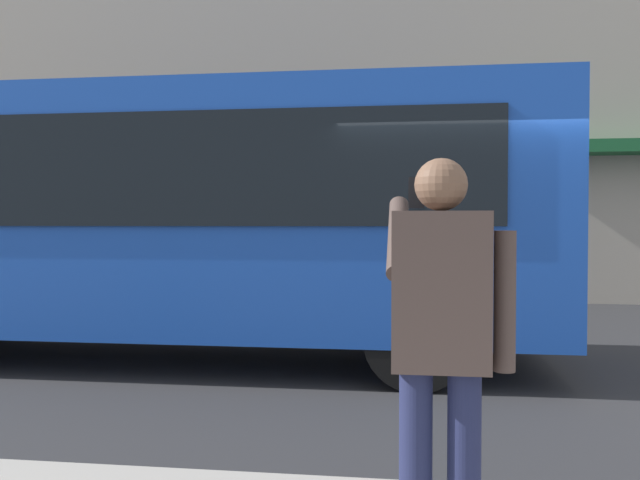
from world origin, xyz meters
The scene contains 4 objects.
ground_plane centered at (0.00, 0.00, 0.00)m, with size 60.00×60.00×0.00m, color #2B2B2D.
building_facade_far centered at (-0.02, -6.80, 5.99)m, with size 28.00×1.55×12.00m.
red_bus centered at (3.53, -0.22, 1.68)m, with size 9.05×2.54×3.08m.
pedestrian_photographer centered at (0.43, 4.39, 1.14)m, with size 0.53×0.52×1.70m.
Camera 1 is at (0.55, 7.23, 1.58)m, focal length 37.70 mm.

